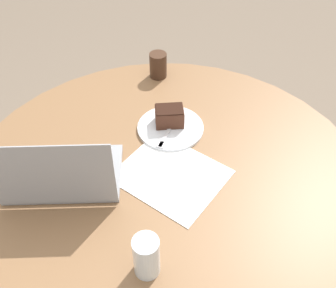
{
  "coord_description": "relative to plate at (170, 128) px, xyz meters",
  "views": [
    {
      "loc": [
        -0.12,
        0.77,
        1.65
      ],
      "look_at": [
        0.01,
        -0.12,
        0.76
      ],
      "focal_mm": 42.0,
      "sensor_mm": 36.0,
      "label": 1
    }
  ],
  "objects": [
    {
      "name": "ground_plane",
      "position": [
        -0.02,
        0.23,
        -0.73
      ],
      "size": [
        12.0,
        12.0,
        0.0
      ],
      "primitive_type": "plane",
      "color": "#6B5B4C"
    },
    {
      "name": "coffee_glass",
      "position": [
        0.09,
        -0.31,
        0.05
      ],
      "size": [
        0.07,
        0.07,
        0.1
      ],
      "color": "#3D2619",
      "rests_on": "dining_table"
    },
    {
      "name": "dining_table",
      "position": [
        -0.02,
        0.23,
        -0.11
      ],
      "size": [
        1.3,
        1.3,
        0.72
      ],
      "color": "brown",
      "rests_on": "ground_plane"
    },
    {
      "name": "fork",
      "position": [
        0.01,
        0.04,
        0.01
      ],
      "size": [
        0.05,
        0.17,
        0.0
      ],
      "rotation": [
        0.0,
        0.0,
        7.65
      ],
      "color": "silver",
      "rests_on": "plate"
    },
    {
      "name": "laptop",
      "position": [
        0.28,
        0.29,
        0.04
      ],
      "size": [
        0.38,
        0.29,
        0.24
      ],
      "rotation": [
        0.0,
        0.0,
        3.32
      ],
      "color": "gray",
      "rests_on": "dining_table"
    },
    {
      "name": "plate",
      "position": [
        0.0,
        0.0,
        0.0
      ],
      "size": [
        0.23,
        0.23,
        0.01
      ],
      "color": "silver",
      "rests_on": "dining_table"
    },
    {
      "name": "cake_slice",
      "position": [
        0.01,
        -0.02,
        0.04
      ],
      "size": [
        0.11,
        0.09,
        0.07
      ],
      "rotation": [
        0.0,
        0.0,
        3.37
      ],
      "color": "#472619",
      "rests_on": "plate"
    },
    {
      "name": "water_glass",
      "position": [
        -0.02,
        0.53,
        0.06
      ],
      "size": [
        0.07,
        0.07,
        0.13
      ],
      "color": "silver",
      "rests_on": "dining_table"
    },
    {
      "name": "paper_document",
      "position": [
        -0.03,
        0.21,
        -0.0
      ],
      "size": [
        0.4,
        0.38,
        0.0
      ],
      "rotation": [
        0.0,
        0.0,
        -0.49
      ],
      "color": "white",
      "rests_on": "dining_table"
    }
  ]
}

